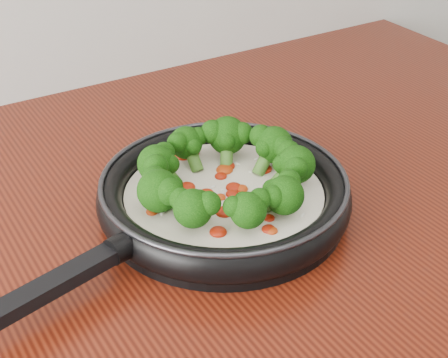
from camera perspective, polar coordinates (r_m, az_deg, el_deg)
skillet at (r=0.81m, az=-0.14°, el=-1.07°), size 0.51×0.37×0.09m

